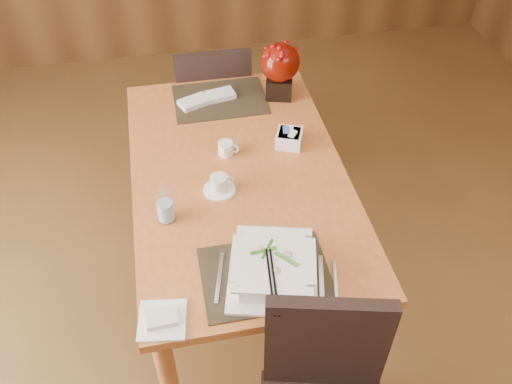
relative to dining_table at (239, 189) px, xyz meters
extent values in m
cube|color=#C66F37|center=(0.00, 0.00, 0.08)|extent=(0.90, 1.50, 0.04)
cylinder|color=#C66F37|center=(-0.39, 0.69, -0.30)|extent=(0.07, 0.07, 0.71)
cylinder|color=#C66F37|center=(0.39, -0.69, -0.30)|extent=(0.07, 0.07, 0.71)
cylinder|color=#C66F37|center=(0.39, 0.69, -0.30)|extent=(0.07, 0.07, 0.71)
cube|color=black|center=(0.00, -0.55, 0.10)|extent=(0.45, 0.33, 0.01)
cube|color=black|center=(0.00, 0.55, 0.10)|extent=(0.45, 0.33, 0.01)
cube|color=white|center=(0.02, -0.58, 0.10)|extent=(0.37, 0.37, 0.01)
cube|color=white|center=(0.02, -0.58, 0.16)|extent=(0.27, 0.27, 0.10)
cylinder|color=tan|center=(0.02, -0.58, 0.16)|extent=(0.20, 0.20, 0.09)
cylinder|color=white|center=(-0.10, -0.09, 0.10)|extent=(0.13, 0.13, 0.01)
cylinder|color=white|center=(-0.10, -0.09, 0.14)|extent=(0.08, 0.08, 0.07)
cylinder|color=black|center=(-0.10, -0.09, 0.17)|extent=(0.06, 0.06, 0.01)
cylinder|color=silver|center=(-0.32, -0.21, 0.18)|extent=(0.08, 0.08, 0.16)
cube|color=white|center=(0.25, 0.15, 0.13)|extent=(0.14, 0.14, 0.07)
cube|color=black|center=(0.30, 0.53, 0.15)|extent=(0.16, 0.16, 0.11)
sphere|color=#740E04|center=(0.30, 0.53, 0.28)|extent=(0.19, 0.19, 0.19)
cube|color=white|center=(-0.37, -0.67, 0.10)|extent=(0.18, 0.18, 0.01)
cube|color=black|center=(0.15, -0.81, 0.03)|extent=(0.41, 0.14, 0.46)
cube|color=black|center=(0.00, 0.95, -0.24)|extent=(0.42, 0.42, 0.05)
cube|color=black|center=(0.00, 0.76, 0.01)|extent=(0.40, 0.05, 0.45)
cylinder|color=black|center=(0.18, 1.12, -0.46)|extent=(0.03, 0.03, 0.39)
cylinder|color=black|center=(0.17, 0.78, -0.46)|extent=(0.03, 0.03, 0.39)
cylinder|color=black|center=(-0.17, 1.12, -0.46)|extent=(0.03, 0.03, 0.39)
cylinder|color=black|center=(-0.17, 0.78, -0.46)|extent=(0.03, 0.03, 0.39)
camera|label=1|loc=(-0.26, -1.69, 1.63)|focal=38.00mm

